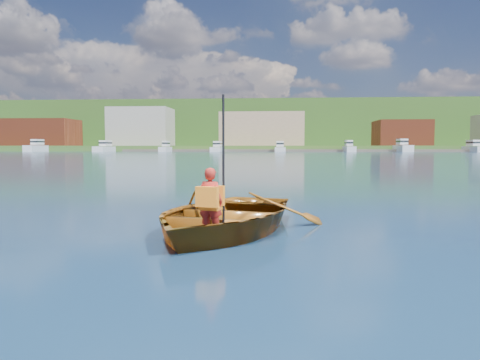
% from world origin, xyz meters
% --- Properties ---
extents(ground, '(600.00, 600.00, 0.00)m').
position_xyz_m(ground, '(0.00, 0.00, 0.00)').
color(ground, '#13213C').
rests_on(ground, ground).
extents(rowboat, '(3.91, 4.73, 0.85)m').
position_xyz_m(rowboat, '(-1.08, 0.62, 0.27)').
color(rowboat, '#652C0D').
rests_on(rowboat, ground).
extents(child_paddler, '(0.43, 0.41, 2.10)m').
position_xyz_m(child_paddler, '(-1.17, -0.29, 0.64)').
color(child_paddler, '#A4221A').
rests_on(child_paddler, ground).
extents(shoreline, '(400.00, 140.00, 22.00)m').
position_xyz_m(shoreline, '(0.00, 236.61, 10.32)').
color(shoreline, '#3E5526').
rests_on(shoreline, ground).
extents(dock, '(159.92, 14.54, 0.80)m').
position_xyz_m(dock, '(8.14, 148.00, 0.40)').
color(dock, brown).
rests_on(dock, ground).
extents(waterfront_buildings, '(202.00, 16.00, 14.00)m').
position_xyz_m(waterfront_buildings, '(-7.74, 165.00, 7.74)').
color(waterfront_buildings, brown).
rests_on(waterfront_buildings, ground).
extents(marina_yachts, '(144.34, 12.36, 4.35)m').
position_xyz_m(marina_yachts, '(-6.58, 143.32, 1.36)').
color(marina_yachts, silver).
rests_on(marina_yachts, ground).
extents(hillside_trees, '(323.51, 81.68, 25.90)m').
position_xyz_m(hillside_trees, '(9.99, 250.44, 20.45)').
color(hillside_trees, '#382314').
rests_on(hillside_trees, ground).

